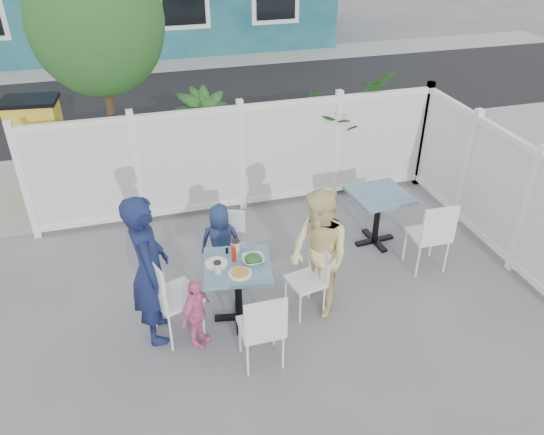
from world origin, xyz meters
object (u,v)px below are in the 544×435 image
object	(u,v)px
spare_table	(379,205)
man	(149,270)
chair_left	(167,292)
chair_right	(311,274)
chair_back	(228,240)
toddler	(196,314)
main_table	(238,277)
boy	(221,243)
chair_near	(263,326)
woman	(319,255)
utility_cabinet	(40,145)

from	to	relation	value
spare_table	man	world-z (taller)	man
chair_left	chair_right	world-z (taller)	chair_left
chair_back	toddler	bearing A→B (deg)	84.55
main_table	boy	bearing A→B (deg)	92.09
chair_right	boy	bearing A→B (deg)	32.98
chair_near	woman	size ratio (longest dim) A/B	0.61
utility_cabinet	boy	size ratio (longest dim) A/B	1.37
toddler	man	bearing A→B (deg)	95.45
woman	toddler	size ratio (longest dim) A/B	1.83
toddler	boy	bearing A→B (deg)	17.39
chair_near	toddler	world-z (taller)	chair_near
chair_right	chair_near	xyz separation A→B (m)	(-0.73, -0.69, 0.05)
chair_left	utility_cabinet	bearing A→B (deg)	-178.80
woman	man	bearing A→B (deg)	-107.71
main_table	toddler	distance (m)	0.59
spare_table	man	bearing A→B (deg)	-162.20
main_table	chair_back	distance (m)	0.84
spare_table	chair_back	world-z (taller)	chair_back
main_table	woman	size ratio (longest dim) A/B	0.54
man	chair_near	bearing A→B (deg)	-128.24
man	toddler	world-z (taller)	man
chair_back	chair_near	distance (m)	1.58
main_table	woman	world-z (taller)	woman
toddler	spare_table	bearing A→B (deg)	-23.22
chair_right	boy	distance (m)	1.19
utility_cabinet	spare_table	xyz separation A→B (m)	(4.38, -2.98, -0.11)
main_table	woman	bearing A→B (deg)	-4.40
utility_cabinet	boy	xyz separation A→B (m)	(2.25, -3.16, -0.19)
main_table	chair_back	world-z (taller)	chair_back
chair_left	chair_near	size ratio (longest dim) A/B	1.11
chair_back	toddler	world-z (taller)	chair_back
utility_cabinet	woman	size ratio (longest dim) A/B	0.92
man	chair_back	bearing A→B (deg)	-49.76
man	woman	bearing A→B (deg)	-92.93
utility_cabinet	man	xyz separation A→B (m)	(1.38, -3.94, 0.15)
spare_table	woman	xyz separation A→B (m)	(-1.22, -1.05, 0.16)
boy	chair_right	bearing A→B (deg)	147.22
utility_cabinet	chair_left	distance (m)	4.31
chair_left	chair_right	xyz separation A→B (m)	(1.56, 0.01, -0.11)
chair_left	main_table	bearing A→B (deg)	75.07
man	woman	distance (m)	1.78
main_table	spare_table	distance (m)	2.32
chair_right	chair_back	bearing A→B (deg)	28.21
chair_back	boy	xyz separation A→B (m)	(-0.10, -0.04, 0.00)
main_table	toddler	bearing A→B (deg)	-152.33
chair_right	utility_cabinet	bearing A→B (deg)	25.77
chair_back	boy	world-z (taller)	boy
chair_left	toddler	xyz separation A→B (m)	(0.25, -0.20, -0.18)
main_table	chair_back	bearing A→B (deg)	85.17
utility_cabinet	woman	xyz separation A→B (m)	(3.16, -4.03, 0.06)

